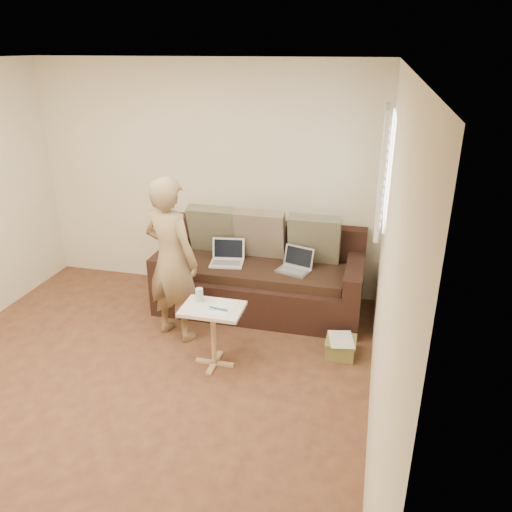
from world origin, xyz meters
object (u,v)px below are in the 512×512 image
Objects in this scene: laptop_white at (227,264)px; striped_box at (341,347)px; drinking_glass at (199,295)px; sofa at (260,273)px; person at (171,260)px; laptop_silver at (293,272)px; side_table at (214,336)px.

laptop_white is 1.53m from striped_box.
sofa is at bearing 74.10° from drinking_glass.
striped_box is (1.31, -0.66, -0.43)m from laptop_white.
sofa is at bearing 142.51° from striped_box.
person is at bearing -132.48° from sofa.
person is at bearing -130.84° from laptop_silver.
laptop_white is at bearing -167.31° from sofa.
person is 0.52m from drinking_glass.
sofa is at bearing -176.72° from laptop_silver.
person is 2.78× the size of side_table.
person reaches higher than sofa.
person is 0.85m from side_table.
striped_box is at bearing -37.49° from sofa.
laptop_silver is 1.19× the size of striped_box.
side_table is (0.54, -0.40, -0.53)m from person.
side_table is 4.92× the size of drinking_glass.
laptop_silver is 2.78× the size of drinking_glass.
sofa reaches higher than striped_box.
sofa reaches higher than drinking_glass.
laptop_silver is at bearing -129.57° from person.
drinking_glass is (-0.68, -0.97, 0.13)m from laptop_silver.
laptop_silver is 1.29m from person.
drinking_glass reaches higher than laptop_silver.
person is 5.87× the size of striped_box.
laptop_silver is 0.95× the size of laptop_white.
side_table is (0.20, -1.07, -0.22)m from laptop_white.
drinking_glass reaches higher than laptop_white.
laptop_silver is at bearing 132.20° from striped_box.
striped_box is (1.65, 0.02, -0.73)m from person.
laptop_white reaches higher than side_table.
person is at bearing -124.97° from laptop_white.
side_table is at bearing -97.59° from sofa.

